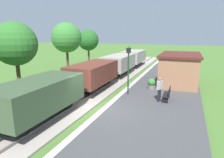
{
  "coord_description": "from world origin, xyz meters",
  "views": [
    {
      "loc": [
        5.02,
        -10.44,
        4.83
      ],
      "look_at": [
        0.19,
        1.98,
        1.72
      ],
      "focal_mm": 31.24,
      "sensor_mm": 36.0,
      "label": 1
    }
  ],
  "objects_px": {
    "station_hut": "(179,69)",
    "tree_trackside_far": "(66,38)",
    "lamp_post_near": "(128,62)",
    "tree_trackside_mid": "(15,44)",
    "tree_field_left": "(88,40)",
    "person_waiting": "(160,88)",
    "freight_train": "(108,68)",
    "bench_near_hut": "(167,94)",
    "potted_planter": "(151,84)"
  },
  "relations": [
    {
      "from": "station_hut",
      "to": "tree_trackside_far",
      "type": "height_order",
      "value": "tree_trackside_far"
    },
    {
      "from": "tree_trackside_mid",
      "to": "tree_field_left",
      "type": "distance_m",
      "value": 16.29
    },
    {
      "from": "freight_train",
      "to": "lamp_post_near",
      "type": "relative_size",
      "value": 7.03
    },
    {
      "from": "station_hut",
      "to": "potted_planter",
      "type": "distance_m",
      "value": 3.72
    },
    {
      "from": "freight_train",
      "to": "potted_planter",
      "type": "distance_m",
      "value": 5.17
    },
    {
      "from": "lamp_post_near",
      "to": "tree_trackside_far",
      "type": "bearing_deg",
      "value": 148.92
    },
    {
      "from": "tree_trackside_mid",
      "to": "tree_trackside_far",
      "type": "xyz_separation_m",
      "value": [
        -1.67,
        8.8,
        0.26
      ]
    },
    {
      "from": "station_hut",
      "to": "person_waiting",
      "type": "height_order",
      "value": "station_hut"
    },
    {
      "from": "bench_near_hut",
      "to": "tree_field_left",
      "type": "distance_m",
      "value": 18.73
    },
    {
      "from": "person_waiting",
      "to": "tree_trackside_far",
      "type": "distance_m",
      "value": 13.44
    },
    {
      "from": "bench_near_hut",
      "to": "tree_trackside_mid",
      "type": "relative_size",
      "value": 0.26
    },
    {
      "from": "bench_near_hut",
      "to": "freight_train",
      "type": "bearing_deg",
      "value": 145.34
    },
    {
      "from": "person_waiting",
      "to": "tree_field_left",
      "type": "height_order",
      "value": "tree_field_left"
    },
    {
      "from": "station_hut",
      "to": "tree_trackside_mid",
      "type": "relative_size",
      "value": 1.02
    },
    {
      "from": "freight_train",
      "to": "tree_field_left",
      "type": "height_order",
      "value": "tree_field_left"
    },
    {
      "from": "station_hut",
      "to": "tree_field_left",
      "type": "relative_size",
      "value": 1.07
    },
    {
      "from": "person_waiting",
      "to": "potted_planter",
      "type": "relative_size",
      "value": 1.87
    },
    {
      "from": "tree_trackside_mid",
      "to": "tree_field_left",
      "type": "xyz_separation_m",
      "value": [
        -2.73,
        16.05,
        -0.25
      ]
    },
    {
      "from": "bench_near_hut",
      "to": "lamp_post_near",
      "type": "bearing_deg",
      "value": 173.18
    },
    {
      "from": "bench_near_hut",
      "to": "potted_planter",
      "type": "height_order",
      "value": "potted_planter"
    },
    {
      "from": "station_hut",
      "to": "potted_planter",
      "type": "bearing_deg",
      "value": -124.43
    },
    {
      "from": "lamp_post_near",
      "to": "tree_trackside_mid",
      "type": "distance_m",
      "value": 8.19
    },
    {
      "from": "bench_near_hut",
      "to": "tree_field_left",
      "type": "relative_size",
      "value": 0.28
    },
    {
      "from": "tree_trackside_far",
      "to": "tree_field_left",
      "type": "relative_size",
      "value": 1.12
    },
    {
      "from": "freight_train",
      "to": "tree_field_left",
      "type": "distance_m",
      "value": 11.26
    },
    {
      "from": "freight_train",
      "to": "lamp_post_near",
      "type": "xyz_separation_m",
      "value": [
        3.34,
        -4.01,
        1.41
      ]
    },
    {
      "from": "station_hut",
      "to": "lamp_post_near",
      "type": "xyz_separation_m",
      "value": [
        -3.46,
        -5.1,
        1.15
      ]
    },
    {
      "from": "bench_near_hut",
      "to": "tree_field_left",
      "type": "bearing_deg",
      "value": 135.04
    },
    {
      "from": "tree_trackside_mid",
      "to": "lamp_post_near",
      "type": "bearing_deg",
      "value": 24.57
    },
    {
      "from": "lamp_post_near",
      "to": "tree_field_left",
      "type": "bearing_deg",
      "value": 128.47
    },
    {
      "from": "person_waiting",
      "to": "lamp_post_near",
      "type": "xyz_separation_m",
      "value": [
        -2.47,
        0.76,
        1.62
      ]
    },
    {
      "from": "station_hut",
      "to": "bench_near_hut",
      "type": "relative_size",
      "value": 3.87
    },
    {
      "from": "potted_planter",
      "to": "tree_field_left",
      "type": "bearing_deg",
      "value": 137.48
    },
    {
      "from": "person_waiting",
      "to": "tree_trackside_mid",
      "type": "distance_m",
      "value": 10.57
    },
    {
      "from": "potted_planter",
      "to": "tree_trackside_mid",
      "type": "height_order",
      "value": "tree_trackside_mid"
    },
    {
      "from": "bench_near_hut",
      "to": "tree_field_left",
      "type": "xyz_separation_m",
      "value": [
        -13.07,
        13.05,
        3.13
      ]
    },
    {
      "from": "person_waiting",
      "to": "bench_near_hut",
      "type": "bearing_deg",
      "value": -117.02
    },
    {
      "from": "tree_trackside_mid",
      "to": "tree_field_left",
      "type": "relative_size",
      "value": 1.04
    },
    {
      "from": "potted_planter",
      "to": "tree_trackside_mid",
      "type": "relative_size",
      "value": 0.16
    },
    {
      "from": "bench_near_hut",
      "to": "lamp_post_near",
      "type": "height_order",
      "value": "lamp_post_near"
    },
    {
      "from": "station_hut",
      "to": "tree_trackside_mid",
      "type": "height_order",
      "value": "tree_trackside_mid"
    },
    {
      "from": "station_hut",
      "to": "tree_trackside_mid",
      "type": "bearing_deg",
      "value": -141.96
    },
    {
      "from": "person_waiting",
      "to": "tree_trackside_far",
      "type": "height_order",
      "value": "tree_trackside_far"
    },
    {
      "from": "bench_near_hut",
      "to": "station_hut",
      "type": "bearing_deg",
      "value": 84.98
    },
    {
      "from": "lamp_post_near",
      "to": "tree_field_left",
      "type": "distance_m",
      "value": 16.24
    },
    {
      "from": "person_waiting",
      "to": "tree_trackside_far",
      "type": "xyz_separation_m",
      "value": [
        -11.5,
        6.2,
        3.18
      ]
    },
    {
      "from": "tree_trackside_mid",
      "to": "tree_trackside_far",
      "type": "height_order",
      "value": "tree_trackside_far"
    },
    {
      "from": "freight_train",
      "to": "potted_planter",
      "type": "height_order",
      "value": "freight_train"
    },
    {
      "from": "station_hut",
      "to": "tree_trackside_far",
      "type": "xyz_separation_m",
      "value": [
        -12.49,
        0.34,
        2.71
      ]
    },
    {
      "from": "lamp_post_near",
      "to": "potted_planter",
      "type": "bearing_deg",
      "value": 56.17
    }
  ]
}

